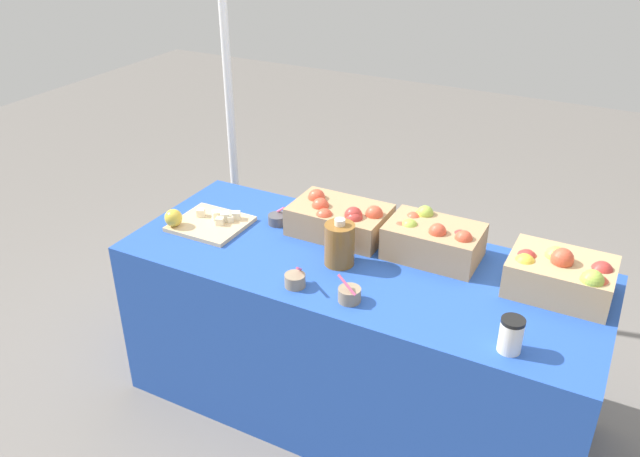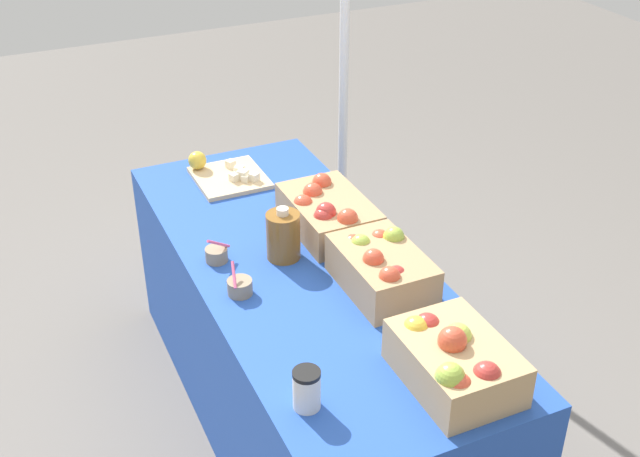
{
  "view_description": "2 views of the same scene",
  "coord_description": "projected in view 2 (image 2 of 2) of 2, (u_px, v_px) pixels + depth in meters",
  "views": [
    {
      "loc": [
        0.88,
        -2.01,
        2.07
      ],
      "look_at": [
        -0.16,
        -0.03,
        0.86
      ],
      "focal_mm": 36.55,
      "sensor_mm": 36.0,
      "label": 1
    },
    {
      "loc": [
        2.16,
        -0.92,
        2.28
      ],
      "look_at": [
        0.09,
        0.02,
        0.92
      ],
      "focal_mm": 45.64,
      "sensor_mm": 36.0,
      "label": 2
    }
  ],
  "objects": [
    {
      "name": "coffee_cup",
      "position": [
        307.0,
        389.0,
        2.17
      ],
      "size": [
        0.08,
        0.08,
        0.12
      ],
      "color": "silver",
      "rests_on": "table"
    },
    {
      "name": "table",
      "position": [
        305.0,
        346.0,
        2.99
      ],
      "size": [
        1.9,
        0.76,
        0.74
      ],
      "primitive_type": "cube",
      "color": "#234CAD",
      "rests_on": "ground_plane"
    },
    {
      "name": "tent_pole",
      "position": [
        344.0,
        54.0,
        3.69
      ],
      "size": [
        0.04,
        0.04,
        2.13
      ],
      "primitive_type": "cylinder",
      "color": "white",
      "rests_on": "ground_plane"
    },
    {
      "name": "cider_jug",
      "position": [
        283.0,
        236.0,
        2.79
      ],
      "size": [
        0.12,
        0.12,
        0.19
      ],
      "color": "brown",
      "rests_on": "table"
    },
    {
      "name": "sample_bowl_near",
      "position": [
        287.0,
        194.0,
        3.18
      ],
      "size": [
        0.09,
        0.08,
        0.09
      ],
      "color": "#4C4C51",
      "rests_on": "table"
    },
    {
      "name": "apple_crate_middle",
      "position": [
        381.0,
        267.0,
        2.64
      ],
      "size": [
        0.37,
        0.24,
        0.17
      ],
      "color": "tan",
      "rests_on": "table"
    },
    {
      "name": "apple_crate_left",
      "position": [
        454.0,
        360.0,
        2.24
      ],
      "size": [
        0.36,
        0.26,
        0.19
      ],
      "color": "tan",
      "rests_on": "table"
    },
    {
      "name": "cutting_board_front",
      "position": [
        224.0,
        174.0,
        3.33
      ],
      "size": [
        0.31,
        0.28,
        0.09
      ],
      "color": "#D1B284",
      "rests_on": "table"
    },
    {
      "name": "apple_crate_right",
      "position": [
        328.0,
        213.0,
        2.96
      ],
      "size": [
        0.4,
        0.26,
        0.16
      ],
      "color": "tan",
      "rests_on": "table"
    },
    {
      "name": "sample_bowl_far",
      "position": [
        217.0,
        254.0,
        2.8
      ],
      "size": [
        0.08,
        0.09,
        0.11
      ],
      "color": "gray",
      "rests_on": "table"
    },
    {
      "name": "ground_plane",
      "position": [
        306.0,
        420.0,
        3.18
      ],
      "size": [
        10.0,
        10.0,
        0.0
      ],
      "primitive_type": "plane",
      "color": "slate"
    },
    {
      "name": "sample_bowl_mid",
      "position": [
        240.0,
        287.0,
        2.63
      ],
      "size": [
        0.09,
        0.08,
        0.11
      ],
      "color": "gray",
      "rests_on": "table"
    }
  ]
}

